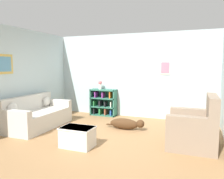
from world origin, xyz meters
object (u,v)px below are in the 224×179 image
(bookshelf, at_px, (104,103))
(recliner_chair, at_px, (195,129))
(dog, at_px, (126,124))
(couch, at_px, (37,116))
(coffee_table, at_px, (78,136))
(vase, at_px, (100,84))

(bookshelf, xyz_separation_m, recliner_chair, (2.77, -1.91, -0.04))
(recliner_chair, xyz_separation_m, dog, (-1.62, 0.66, -0.23))
(couch, xyz_separation_m, bookshelf, (1.09, 1.89, 0.11))
(coffee_table, distance_m, dog, 1.59)
(vase, bearing_deg, dog, -44.25)
(bookshelf, relative_size, vase, 3.00)
(coffee_table, relative_size, dog, 0.63)
(bookshelf, relative_size, dog, 0.81)
(coffee_table, bearing_deg, dog, 69.55)
(bookshelf, xyz_separation_m, dog, (1.15, -1.25, -0.27))
(recliner_chair, relative_size, dog, 1.01)
(bookshelf, height_order, dog, bookshelf)
(coffee_table, xyz_separation_m, vase, (-0.71, 2.72, 0.80))
(couch, height_order, recliner_chair, recliner_chair)
(dog, xyz_separation_m, vase, (-1.27, 1.23, 0.87))
(bookshelf, distance_m, coffee_table, 2.81)
(bookshelf, bearing_deg, couch, -120.10)
(coffee_table, bearing_deg, bookshelf, 102.28)
(couch, bearing_deg, vase, 62.35)
(bookshelf, height_order, vase, vase)
(vase, bearing_deg, couch, -117.65)
(dog, bearing_deg, couch, -164.25)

